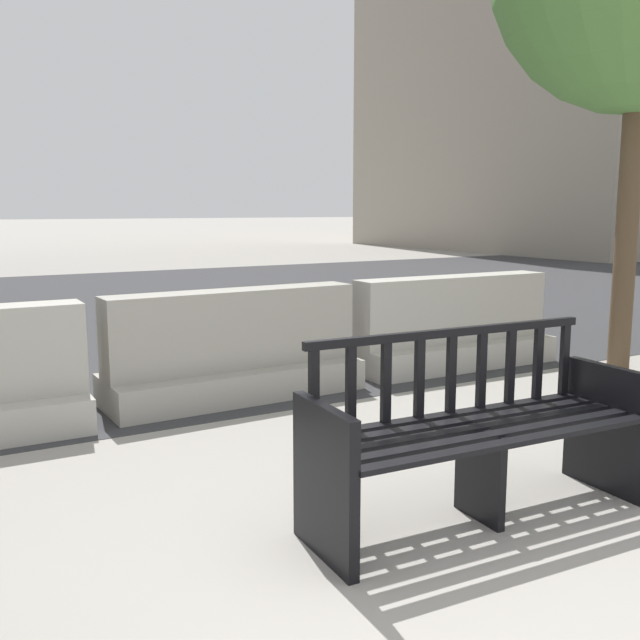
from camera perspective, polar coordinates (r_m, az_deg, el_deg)
ground_plane at (r=2.76m, az=10.51°, el=-23.07°), size 200.00×200.00×0.00m
street_asphalt at (r=10.67m, az=-21.38°, el=0.50°), size 120.00×12.00×0.01m
street_bench at (r=3.46m, az=12.48°, el=-9.10°), size 1.72×0.62×0.88m
jersey_barrier_centre at (r=5.55m, az=-6.87°, el=-2.72°), size 2.02×0.74×0.84m
jersey_barrier_right at (r=6.71m, az=10.51°, el=-0.77°), size 2.01×0.72×0.84m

